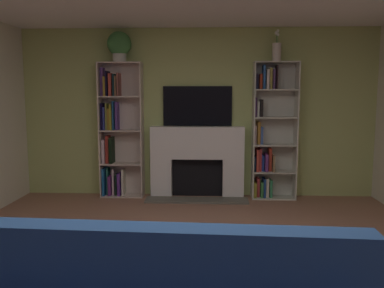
# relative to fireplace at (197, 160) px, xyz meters

# --- Properties ---
(wall_back_accent) EXTENTS (5.42, 0.06, 2.52)m
(wall_back_accent) POSITION_rel_fireplace_xyz_m (0.00, 0.15, 0.69)
(wall_back_accent) COLOR #B2C06F
(wall_back_accent) RESTS_ON ground_plane
(fireplace) EXTENTS (1.49, 0.54, 1.07)m
(fireplace) POSITION_rel_fireplace_xyz_m (0.00, 0.00, 0.00)
(fireplace) COLOR white
(fireplace) RESTS_ON ground_plane
(tv) EXTENTS (1.03, 0.06, 0.59)m
(tv) POSITION_rel_fireplace_xyz_m (0.00, 0.09, 0.80)
(tv) COLOR black
(tv) RESTS_ON fireplace
(bookshelf_left) EXTENTS (0.64, 0.27, 2.01)m
(bookshelf_left) POSITION_rel_fireplace_xyz_m (-1.22, 0.02, 0.41)
(bookshelf_left) COLOR beige
(bookshelf_left) RESTS_ON ground_plane
(bookshelf_right) EXTENTS (0.64, 0.29, 2.01)m
(bookshelf_right) POSITION_rel_fireplace_xyz_m (1.07, 0.01, 0.38)
(bookshelf_right) COLOR beige
(bookshelf_right) RESTS_ON ground_plane
(potted_plant) EXTENTS (0.35, 0.35, 0.44)m
(potted_plant) POSITION_rel_fireplace_xyz_m (-1.14, -0.03, 1.69)
(potted_plant) COLOR silver
(potted_plant) RESTS_ON bookshelf_left
(vase_with_flowers) EXTENTS (0.13, 0.13, 0.45)m
(vase_with_flowers) POSITION_rel_fireplace_xyz_m (1.14, -0.03, 1.60)
(vase_with_flowers) COLOR beige
(vase_with_flowers) RESTS_ON bookshelf_right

